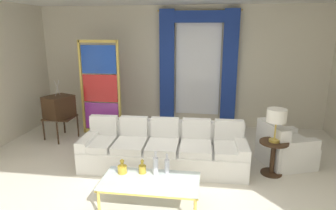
{
  "coord_description": "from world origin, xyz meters",
  "views": [
    {
      "loc": [
        0.73,
        -4.34,
        2.43
      ],
      "look_at": [
        -0.01,
        0.9,
        1.05
      ],
      "focal_mm": 31.15,
      "sensor_mm": 36.0,
      "label": 1
    }
  ],
  "objects_px": {
    "stained_glass_divider": "(100,90)",
    "table_lamp_brass": "(277,117)",
    "coffee_table": "(150,182)",
    "armchair_white": "(283,149)",
    "peacock_figurine": "(110,129)",
    "bottle_crystal_tall": "(142,168)",
    "couch_white_long": "(164,150)",
    "bottle_ruby_flask": "(167,165)",
    "bottle_amber_squat": "(122,168)",
    "bottle_blue_decanter": "(156,165)",
    "round_side_table": "(273,155)",
    "vintage_tv": "(59,108)"
  },
  "relations": [
    {
      "from": "coffee_table",
      "to": "armchair_white",
      "type": "bearing_deg",
      "value": 37.66
    },
    {
      "from": "couch_white_long",
      "to": "bottle_blue_decanter",
      "type": "bearing_deg",
      "value": -87.07
    },
    {
      "from": "bottle_blue_decanter",
      "to": "round_side_table",
      "type": "relative_size",
      "value": 0.61
    },
    {
      "from": "couch_white_long",
      "to": "table_lamp_brass",
      "type": "bearing_deg",
      "value": -1.92
    },
    {
      "from": "bottle_crystal_tall",
      "to": "vintage_tv",
      "type": "xyz_separation_m",
      "value": [
        -2.4,
        2.14,
        0.25
      ]
    },
    {
      "from": "bottle_amber_squat",
      "to": "table_lamp_brass",
      "type": "distance_m",
      "value": 2.62
    },
    {
      "from": "armchair_white",
      "to": "round_side_table",
      "type": "xyz_separation_m",
      "value": [
        -0.28,
        -0.43,
        0.07
      ]
    },
    {
      "from": "coffee_table",
      "to": "bottle_ruby_flask",
      "type": "distance_m",
      "value": 0.35
    },
    {
      "from": "bottle_crystal_tall",
      "to": "bottle_amber_squat",
      "type": "bearing_deg",
      "value": -172.55
    },
    {
      "from": "coffee_table",
      "to": "bottle_blue_decanter",
      "type": "distance_m",
      "value": 0.26
    },
    {
      "from": "round_side_table",
      "to": "bottle_crystal_tall",
      "type": "bearing_deg",
      "value": -152.78
    },
    {
      "from": "stained_glass_divider",
      "to": "table_lamp_brass",
      "type": "relative_size",
      "value": 3.86
    },
    {
      "from": "coffee_table",
      "to": "bottle_crystal_tall",
      "type": "distance_m",
      "value": 0.27
    },
    {
      "from": "bottle_blue_decanter",
      "to": "stained_glass_divider",
      "type": "distance_m",
      "value": 3.2
    },
    {
      "from": "peacock_figurine",
      "to": "table_lamp_brass",
      "type": "height_order",
      "value": "table_lamp_brass"
    },
    {
      "from": "peacock_figurine",
      "to": "round_side_table",
      "type": "distance_m",
      "value": 3.54
    },
    {
      "from": "table_lamp_brass",
      "to": "bottle_crystal_tall",
      "type": "bearing_deg",
      "value": -152.78
    },
    {
      "from": "bottle_ruby_flask",
      "to": "vintage_tv",
      "type": "height_order",
      "value": "vintage_tv"
    },
    {
      "from": "bottle_blue_decanter",
      "to": "bottle_ruby_flask",
      "type": "bearing_deg",
      "value": 23.3
    },
    {
      "from": "couch_white_long",
      "to": "bottle_blue_decanter",
      "type": "xyz_separation_m",
      "value": [
        0.06,
        -1.13,
        0.25
      ]
    },
    {
      "from": "round_side_table",
      "to": "armchair_white",
      "type": "bearing_deg",
      "value": 57.0
    },
    {
      "from": "bottle_blue_decanter",
      "to": "armchair_white",
      "type": "height_order",
      "value": "armchair_white"
    },
    {
      "from": "couch_white_long",
      "to": "peacock_figurine",
      "type": "xyz_separation_m",
      "value": [
        -1.42,
        1.18,
        -0.09
      ]
    },
    {
      "from": "couch_white_long",
      "to": "peacock_figurine",
      "type": "height_order",
      "value": "couch_white_long"
    },
    {
      "from": "couch_white_long",
      "to": "stained_glass_divider",
      "type": "xyz_separation_m",
      "value": [
        -1.72,
        1.49,
        0.75
      ]
    },
    {
      "from": "bottle_ruby_flask",
      "to": "peacock_figurine",
      "type": "distance_m",
      "value": 2.78
    },
    {
      "from": "coffee_table",
      "to": "round_side_table",
      "type": "bearing_deg",
      "value": 33.37
    },
    {
      "from": "armchair_white",
      "to": "round_side_table",
      "type": "height_order",
      "value": "armchair_white"
    },
    {
      "from": "bottle_ruby_flask",
      "to": "vintage_tv",
      "type": "xyz_separation_m",
      "value": [
        -2.75,
        2.09,
        0.2
      ]
    },
    {
      "from": "couch_white_long",
      "to": "bottle_amber_squat",
      "type": "bearing_deg",
      "value": -110.49
    },
    {
      "from": "bottle_amber_squat",
      "to": "bottle_crystal_tall",
      "type": "bearing_deg",
      "value": 7.45
    },
    {
      "from": "round_side_table",
      "to": "table_lamp_brass",
      "type": "xyz_separation_m",
      "value": [
        0.0,
        0.0,
        0.67
      ]
    },
    {
      "from": "bottle_ruby_flask",
      "to": "table_lamp_brass",
      "type": "distance_m",
      "value": 2.02
    },
    {
      "from": "coffee_table",
      "to": "bottle_blue_decanter",
      "type": "relative_size",
      "value": 3.77
    },
    {
      "from": "coffee_table",
      "to": "table_lamp_brass",
      "type": "xyz_separation_m",
      "value": [
        1.88,
        1.24,
        0.65
      ]
    },
    {
      "from": "couch_white_long",
      "to": "vintage_tv",
      "type": "height_order",
      "value": "vintage_tv"
    },
    {
      "from": "bottle_blue_decanter",
      "to": "round_side_table",
      "type": "bearing_deg",
      "value": 30.04
    },
    {
      "from": "bottle_blue_decanter",
      "to": "round_side_table",
      "type": "height_order",
      "value": "bottle_blue_decanter"
    },
    {
      "from": "bottle_crystal_tall",
      "to": "bottle_ruby_flask",
      "type": "height_order",
      "value": "bottle_ruby_flask"
    },
    {
      "from": "bottle_crystal_tall",
      "to": "table_lamp_brass",
      "type": "distance_m",
      "value": 2.35
    },
    {
      "from": "bottle_crystal_tall",
      "to": "stained_glass_divider",
      "type": "distance_m",
      "value": 3.09
    },
    {
      "from": "couch_white_long",
      "to": "bottle_ruby_flask",
      "type": "bearing_deg",
      "value": -78.67
    },
    {
      "from": "vintage_tv",
      "to": "stained_glass_divider",
      "type": "relative_size",
      "value": 0.61
    },
    {
      "from": "armchair_white",
      "to": "bottle_crystal_tall",
      "type": "bearing_deg",
      "value": -147.48
    },
    {
      "from": "stained_glass_divider",
      "to": "table_lamp_brass",
      "type": "height_order",
      "value": "stained_glass_divider"
    },
    {
      "from": "coffee_table",
      "to": "bottle_crystal_tall",
      "type": "bearing_deg",
      "value": 128.57
    },
    {
      "from": "bottle_ruby_flask",
      "to": "coffee_table",
      "type": "bearing_deg",
      "value": -129.32
    },
    {
      "from": "bottle_amber_squat",
      "to": "table_lamp_brass",
      "type": "relative_size",
      "value": 0.38
    },
    {
      "from": "table_lamp_brass",
      "to": "bottle_ruby_flask",
      "type": "bearing_deg",
      "value": -149.38
    },
    {
      "from": "stained_glass_divider",
      "to": "peacock_figurine",
      "type": "xyz_separation_m",
      "value": [
        0.3,
        -0.31,
        -0.84
      ]
    }
  ]
}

